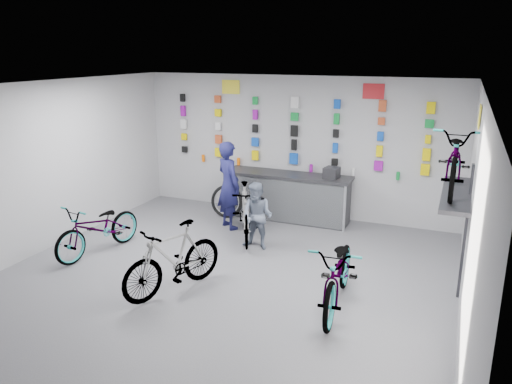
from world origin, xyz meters
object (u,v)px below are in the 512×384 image
at_px(bike_right, 339,273).
at_px(customer, 257,216).
at_px(bike_left, 99,228).
at_px(bike_center, 173,258).
at_px(bike_service, 245,212).
at_px(counter, 287,197).
at_px(clerk, 229,185).

xyz_separation_m(bike_right, customer, (-1.88, 1.58, 0.10)).
height_order(bike_right, customer, customer).
height_order(bike_left, customer, customer).
xyz_separation_m(bike_center, bike_service, (0.11, 2.40, -0.00)).
distance_m(counter, customer, 1.76).
bearing_deg(clerk, bike_service, 176.27).
bearing_deg(customer, bike_left, -148.50).
relative_size(counter, bike_service, 1.54).
xyz_separation_m(bike_center, bike_right, (2.40, 0.47, -0.01)).
bearing_deg(clerk, bike_center, 134.07).
bearing_deg(bike_left, clerk, 63.82).
relative_size(bike_right, clerk, 1.11).
height_order(bike_center, bike_service, same).
height_order(counter, bike_center, bike_center).
xyz_separation_m(counter, bike_service, (-0.36, -1.40, 0.04)).
xyz_separation_m(counter, clerk, (-0.92, -0.94, 0.40)).
bearing_deg(bike_left, customer, 37.56).
xyz_separation_m(bike_left, bike_right, (4.39, -0.29, 0.04)).
xyz_separation_m(bike_right, clerk, (-2.84, 2.39, 0.37)).
xyz_separation_m(bike_center, customer, (0.51, 2.05, 0.09)).
bearing_deg(counter, bike_center, -97.17).
height_order(bike_center, bike_right, bike_center).
bearing_deg(counter, bike_service, -104.62).
bearing_deg(bike_right, counter, 115.51).
bearing_deg(clerk, customer, 174.95).
height_order(counter, bike_right, bike_right).
relative_size(bike_service, clerk, 0.99).
bearing_deg(bike_center, customer, 98.19).
relative_size(bike_left, bike_center, 1.03).
bearing_deg(bike_left, counter, 61.21).
xyz_separation_m(counter, customer, (0.03, -1.75, 0.13)).
height_order(bike_center, customer, customer).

